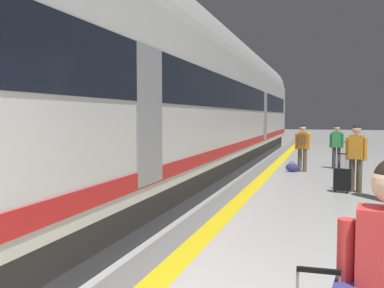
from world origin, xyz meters
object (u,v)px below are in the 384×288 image
object	(u,v)px
suitcase_near	(346,161)
suitcase_mid	(342,180)
passenger_far	(303,144)
high_speed_train	(179,94)
passenger_near	(337,143)
passenger_mid	(356,153)
duffel_bag_far	(292,167)

from	to	relation	value
suitcase_near	suitcase_mid	world-z (taller)	suitcase_near
suitcase_near	passenger_far	size ratio (longest dim) A/B	0.63
high_speed_train	suitcase_mid	bearing A→B (deg)	-1.51
passenger_near	suitcase_near	size ratio (longest dim) A/B	1.56
suitcase_near	passenger_far	xyz separation A→B (m)	(-1.45, -0.90, 0.62)
high_speed_train	passenger_near	xyz separation A→B (m)	(4.30, 4.83, -1.59)
suitcase_near	passenger_mid	bearing A→B (deg)	-89.71
suitcase_mid	suitcase_near	bearing A→B (deg)	86.33
suitcase_near	duffel_bag_far	xyz separation A→B (m)	(-1.77, -1.02, -0.19)
duffel_bag_far	passenger_far	bearing A→B (deg)	21.55
suitcase_mid	duffel_bag_far	bearing A→B (deg)	112.15
passenger_near	duffel_bag_far	xyz separation A→B (m)	(-1.45, -1.33, -0.77)
suitcase_near	passenger_far	distance (m)	1.81
suitcase_near	passenger_mid	distance (m)	4.52
passenger_near	passenger_far	xyz separation A→B (m)	(-1.13, -1.21, 0.04)
suitcase_mid	passenger_far	xyz separation A→B (m)	(-1.15, 3.74, 0.63)
high_speed_train	passenger_mid	world-z (taller)	high_speed_train
suitcase_near	duffel_bag_far	world-z (taller)	suitcase_near
suitcase_near	duffel_bag_far	size ratio (longest dim) A/B	2.30
passenger_mid	suitcase_mid	world-z (taller)	passenger_mid
passenger_far	passenger_mid	bearing A→B (deg)	-67.66
suitcase_mid	duffel_bag_far	size ratio (longest dim) A/B	2.23
high_speed_train	passenger_far	world-z (taller)	high_speed_train
high_speed_train	suitcase_near	world-z (taller)	high_speed_train
suitcase_near	duffel_bag_far	bearing A→B (deg)	-149.92
passenger_near	passenger_far	distance (m)	1.65
high_speed_train	passenger_near	world-z (taller)	high_speed_train
passenger_near	passenger_mid	world-z (taller)	passenger_mid
high_speed_train	passenger_near	distance (m)	6.66
high_speed_train	passenger_near	size ratio (longest dim) A/B	22.46
passenger_mid	suitcase_mid	bearing A→B (deg)	-153.23
high_speed_train	duffel_bag_far	bearing A→B (deg)	50.76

